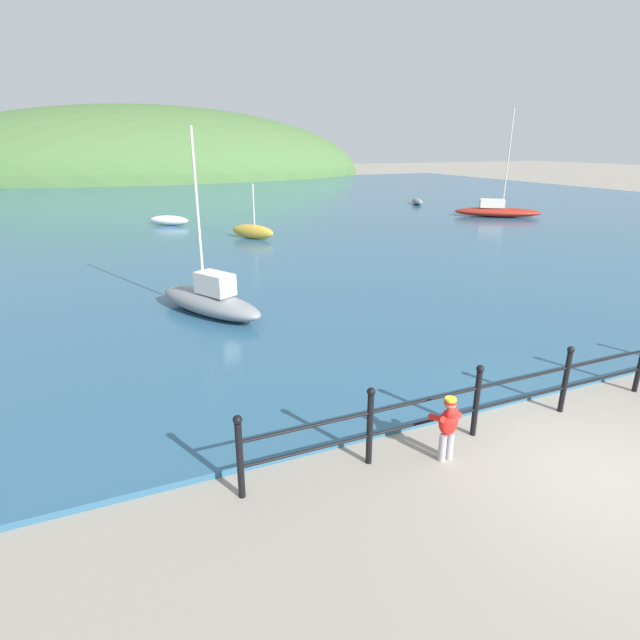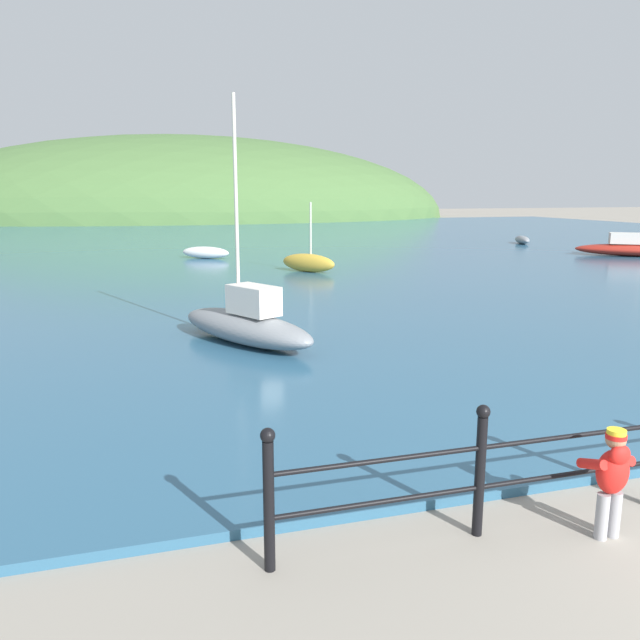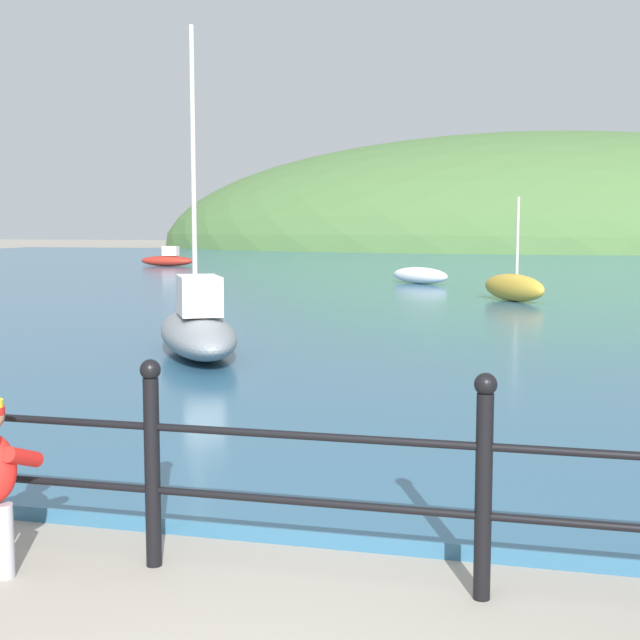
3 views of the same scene
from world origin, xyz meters
The scene contains 8 objects.
water centered at (0.00, 32.00, 0.05)m, with size 80.00×60.00×0.10m, color #2D5B7A.
far_hillside centered at (0.00, 69.96, 0.00)m, with size 61.43×33.79×18.25m.
child_in_coat centered at (-1.81, 1.14, 0.60)m, with size 0.38×0.37×1.00m.
boat_blue_hull centered at (-2.70, 24.83, 0.36)m, with size 2.21×1.84×0.52m.
boat_far_left centered at (15.37, 27.80, 0.32)m, with size 1.38×2.27×0.44m.
boat_far_right centered at (16.23, 20.41, 0.45)m, with size 5.04×4.15×6.14m.
boat_twin_mast centered at (-3.68, 8.76, 0.49)m, with size 2.64×3.72×4.65m.
boat_nearest_quay centered at (0.39, 19.02, 0.45)m, with size 1.86×2.18×2.52m.
Camera 2 is at (-5.64, -2.94, 2.98)m, focal length 35.00 mm.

